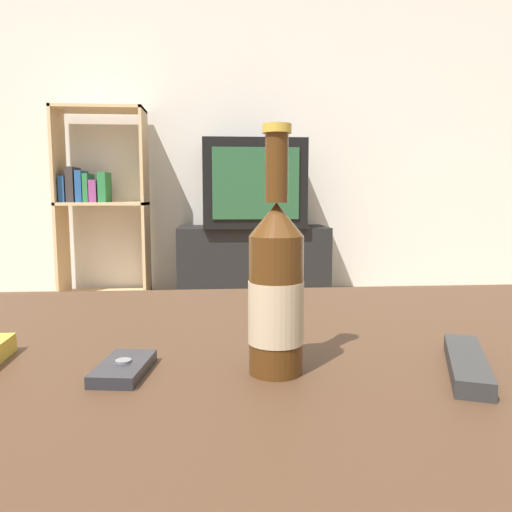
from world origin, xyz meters
name	(u,v)px	position (x,y,z in m)	size (l,w,h in m)	color
back_wall	(220,109)	(0.00, 3.02, 1.30)	(8.00, 0.05, 2.60)	beige
coffee_table	(247,392)	(0.00, 0.00, 0.43)	(1.32, 0.87, 0.49)	#422B1C
tv_stand	(253,261)	(0.21, 2.74, 0.24)	(1.01, 0.42, 0.47)	black
television	(253,184)	(0.21, 2.74, 0.76)	(0.66, 0.52, 0.57)	black
bookshelf	(98,199)	(-0.83, 2.81, 0.66)	(0.58, 0.30, 1.26)	tan
beer_bottle	(276,288)	(0.03, -0.09, 0.59)	(0.06, 0.06, 0.28)	#47280F
cell_phone	(124,368)	(-0.15, -0.08, 0.50)	(0.07, 0.11, 0.02)	#232328
remote_control	(467,363)	(0.25, -0.10, 0.50)	(0.10, 0.18, 0.02)	#282828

